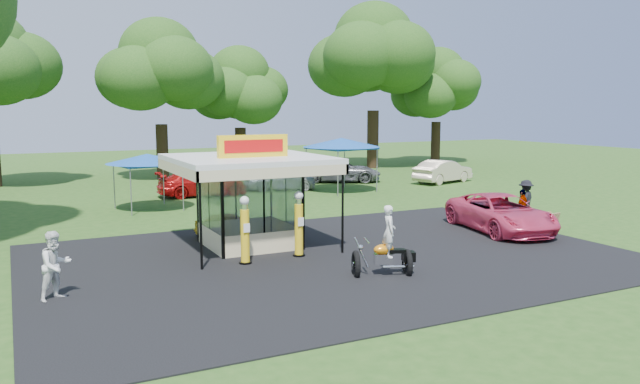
# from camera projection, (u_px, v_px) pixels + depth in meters

# --- Properties ---
(ground) EXTENTS (120.00, 120.00, 0.00)m
(ground) POSITION_uv_depth(u_px,v_px,m) (364.00, 272.00, 19.69)
(ground) COLOR #264E18
(ground) RESTS_ON ground
(asphalt_apron) EXTENTS (20.00, 14.00, 0.04)m
(asphalt_apron) POSITION_uv_depth(u_px,v_px,m) (335.00, 258.00, 21.46)
(asphalt_apron) COLOR black
(asphalt_apron) RESTS_ON ground
(gas_station_kiosk) EXTENTS (5.40, 5.40, 4.18)m
(gas_station_kiosk) POSITION_uv_depth(u_px,v_px,m) (249.00, 199.00, 22.98)
(gas_station_kiosk) COLOR white
(gas_station_kiosk) RESTS_ON ground
(gas_pump_left) EXTENTS (0.43, 0.43, 2.29)m
(gas_pump_left) POSITION_uv_depth(u_px,v_px,m) (245.00, 232.00, 20.44)
(gas_pump_left) COLOR black
(gas_pump_left) RESTS_ON ground
(gas_pump_right) EXTENTS (0.43, 0.43, 2.31)m
(gas_pump_right) POSITION_uv_depth(u_px,v_px,m) (299.00, 226.00, 21.47)
(gas_pump_right) COLOR black
(gas_pump_right) RESTS_ON ground
(motorcycle) EXTENTS (2.02, 1.47, 2.29)m
(motorcycle) POSITION_uv_depth(u_px,v_px,m) (387.00, 247.00, 19.12)
(motorcycle) COLOR black
(motorcycle) RESTS_ON ground
(spare_tires) EXTENTS (0.89, 0.62, 0.73)m
(spare_tires) POSITION_uv_depth(u_px,v_px,m) (241.00, 246.00, 21.78)
(spare_tires) COLOR black
(spare_tires) RESTS_ON ground
(a_frame_sign) EXTENTS (0.56, 0.52, 0.97)m
(a_frame_sign) POSITION_uv_depth(u_px,v_px,m) (550.00, 224.00, 25.00)
(a_frame_sign) COLOR #593819
(a_frame_sign) RESTS_ON ground
(kiosk_car) EXTENTS (2.82, 1.13, 0.96)m
(kiosk_car) POSITION_uv_depth(u_px,v_px,m) (230.00, 224.00, 25.11)
(kiosk_car) COLOR yellow
(kiosk_car) RESTS_ON ground
(pink_sedan) EXTENTS (3.61, 6.01, 1.56)m
(pink_sedan) POSITION_uv_depth(u_px,v_px,m) (501.00, 213.00, 25.88)
(pink_sedan) COLOR #E03C65
(pink_sedan) RESTS_ON ground
(spectator_west) EXTENTS (1.16, 1.09, 1.89)m
(spectator_west) POSITION_uv_depth(u_px,v_px,m) (56.00, 266.00, 16.72)
(spectator_west) COLOR white
(spectator_west) RESTS_ON ground
(spectator_east_a) EXTENTS (1.38, 1.18, 1.86)m
(spectator_east_a) POSITION_uv_depth(u_px,v_px,m) (526.00, 200.00, 28.58)
(spectator_east_a) COLOR black
(spectator_east_a) RESTS_ON ground
(spectator_east_b) EXTENTS (1.03, 0.74, 1.62)m
(spectator_east_b) POSITION_uv_depth(u_px,v_px,m) (522.00, 208.00, 27.11)
(spectator_east_b) COLOR gray
(spectator_east_b) RESTS_ON ground
(bg_car_b) EXTENTS (5.21, 2.25, 1.49)m
(bg_car_b) POSITION_uv_depth(u_px,v_px,m) (202.00, 183.00, 36.26)
(bg_car_b) COLOR #B40E0D
(bg_car_b) RESTS_ON ground
(bg_car_c) EXTENTS (4.72, 2.79, 1.51)m
(bg_car_c) POSITION_uv_depth(u_px,v_px,m) (280.00, 178.00, 38.75)
(bg_car_c) COLOR #A1A0A4
(bg_car_c) RESTS_ON ground
(bg_car_d) EXTENTS (5.96, 4.59, 1.50)m
(bg_car_d) POSITION_uv_depth(u_px,v_px,m) (341.00, 171.00, 43.07)
(bg_car_d) COLOR slate
(bg_car_d) RESTS_ON ground
(bg_car_e) EXTENTS (5.03, 2.93, 1.57)m
(bg_car_e) POSITION_uv_depth(u_px,v_px,m) (443.00, 171.00, 42.58)
(bg_car_e) COLOR beige
(bg_car_e) RESTS_ON ground
(tent_west) EXTENTS (4.05, 4.05, 2.83)m
(tent_west) POSITION_uv_depth(u_px,v_px,m) (147.00, 159.00, 31.18)
(tent_west) COLOR gray
(tent_west) RESTS_ON ground
(tent_east) EXTENTS (4.71, 4.71, 3.29)m
(tent_east) POSITION_uv_depth(u_px,v_px,m) (341.00, 143.00, 37.84)
(tent_east) COLOR gray
(tent_east) RESTS_ON ground
(oak_far_c) EXTENTS (9.42, 9.42, 11.10)m
(oak_far_c) POSITION_uv_depth(u_px,v_px,m) (160.00, 80.00, 43.92)
(oak_far_c) COLOR black
(oak_far_c) RESTS_ON ground
(oak_far_d) EXTENTS (8.16, 8.16, 9.72)m
(oak_far_d) POSITION_uv_depth(u_px,v_px,m) (240.00, 94.00, 49.30)
(oak_far_d) COLOR black
(oak_far_d) RESTS_ON ground
(oak_far_e) EXTENTS (11.31, 11.31, 13.47)m
(oak_far_e) POSITION_uv_depth(u_px,v_px,m) (374.00, 65.00, 51.92)
(oak_far_e) COLOR black
(oak_far_e) RESTS_ON ground
(oak_far_f) EXTENTS (8.54, 8.54, 10.28)m
(oak_far_f) POSITION_uv_depth(u_px,v_px,m) (437.00, 91.00, 56.69)
(oak_far_f) COLOR black
(oak_far_f) RESTS_ON ground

